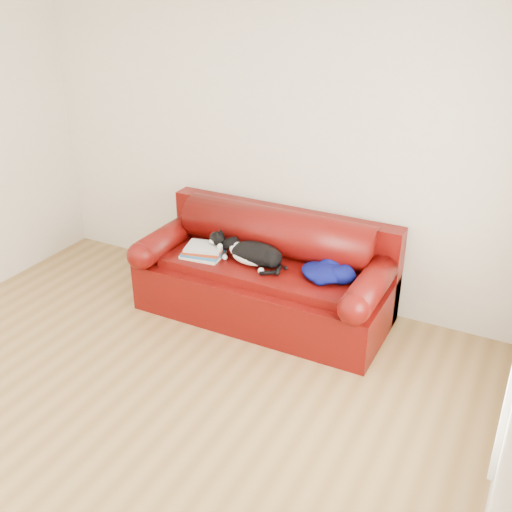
{
  "coord_description": "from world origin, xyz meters",
  "views": [
    {
      "loc": [
        2.21,
        -2.47,
        2.74
      ],
      "look_at": [
        0.22,
        1.35,
        0.62
      ],
      "focal_mm": 42.0,
      "sensor_mm": 36.0,
      "label": 1
    }
  ],
  "objects_px": {
    "sofa_base": "(264,290)",
    "cat": "(255,254)",
    "blanket": "(327,272)",
    "book_stack": "(204,251)"
  },
  "relations": [
    {
      "from": "cat",
      "to": "blanket",
      "type": "xyz_separation_m",
      "value": [
        0.62,
        0.05,
        -0.03
      ]
    },
    {
      "from": "cat",
      "to": "blanket",
      "type": "relative_size",
      "value": 1.25
    },
    {
      "from": "sofa_base",
      "to": "cat",
      "type": "distance_m",
      "value": 0.36
    },
    {
      "from": "cat",
      "to": "book_stack",
      "type": "bearing_deg",
      "value": -161.94
    },
    {
      "from": "sofa_base",
      "to": "blanket",
      "type": "relative_size",
      "value": 4.1
    },
    {
      "from": "sofa_base",
      "to": "cat",
      "type": "xyz_separation_m",
      "value": [
        -0.05,
        -0.06,
        0.35
      ]
    },
    {
      "from": "sofa_base",
      "to": "book_stack",
      "type": "distance_m",
      "value": 0.61
    },
    {
      "from": "cat",
      "to": "blanket",
      "type": "distance_m",
      "value": 0.62
    },
    {
      "from": "book_stack",
      "to": "blanket",
      "type": "xyz_separation_m",
      "value": [
        1.07,
        0.11,
        0.01
      ]
    },
    {
      "from": "book_stack",
      "to": "cat",
      "type": "bearing_deg",
      "value": 8.55
    }
  ]
}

